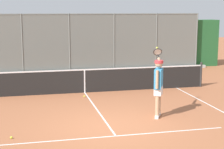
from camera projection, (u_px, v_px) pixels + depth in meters
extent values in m
plane|color=#A8603D|center=(109.00, 127.00, 10.52)|extent=(60.00, 60.00, 0.00)
cube|color=white|center=(116.00, 136.00, 9.76)|extent=(6.19, 0.05, 0.01)
cube|color=white|center=(97.00, 110.00, 12.30)|extent=(0.05, 5.29, 0.01)
cylinder|color=slate|center=(197.00, 41.00, 20.97)|extent=(0.07, 0.07, 3.10)
cylinder|color=slate|center=(156.00, 41.00, 20.43)|extent=(0.07, 0.07, 3.10)
cylinder|color=slate|center=(114.00, 42.00, 19.89)|extent=(0.07, 0.07, 3.10)
cylinder|color=slate|center=(70.00, 43.00, 19.35)|extent=(0.07, 0.07, 3.10)
cylinder|color=slate|center=(22.00, 44.00, 18.80)|extent=(0.07, 0.07, 3.10)
cylinder|color=slate|center=(69.00, 14.00, 19.08)|extent=(14.53, 0.05, 0.05)
cube|color=slate|center=(70.00, 43.00, 19.35)|extent=(14.53, 0.02, 3.10)
cube|color=#235B2D|center=(68.00, 46.00, 20.00)|extent=(17.53, 0.90, 2.70)
cube|color=#ADADA8|center=(71.00, 71.00, 19.43)|extent=(15.53, 0.18, 0.15)
cylinder|color=#2D2D2D|center=(201.00, 74.00, 15.88)|extent=(0.09, 0.09, 1.07)
cube|color=black|center=(85.00, 82.00, 14.75)|extent=(10.09, 0.02, 0.91)
cube|color=white|center=(84.00, 70.00, 14.67)|extent=(10.09, 0.04, 0.05)
cube|color=white|center=(85.00, 82.00, 14.75)|extent=(0.05, 0.04, 0.91)
cube|color=silver|center=(157.00, 117.00, 11.37)|extent=(0.22, 0.28, 0.09)
cylinder|color=tan|center=(157.00, 102.00, 11.29)|extent=(0.13, 0.13, 0.83)
cube|color=silver|center=(158.00, 114.00, 11.64)|extent=(0.22, 0.28, 0.09)
cylinder|color=tan|center=(159.00, 100.00, 11.55)|extent=(0.13, 0.13, 0.83)
cube|color=white|center=(158.00, 90.00, 11.36)|extent=(0.40, 0.49, 0.26)
cube|color=#338CC6|center=(159.00, 78.00, 11.29)|extent=(0.43, 0.55, 0.60)
cylinder|color=tan|center=(157.00, 79.00, 10.99)|extent=(0.08, 0.08, 0.55)
cylinder|color=tan|center=(159.00, 63.00, 11.69)|extent=(0.17, 0.41, 0.31)
sphere|color=tan|center=(159.00, 64.00, 11.21)|extent=(0.23, 0.23, 0.23)
cylinder|color=red|center=(159.00, 62.00, 11.20)|extent=(0.36, 0.36, 0.09)
cube|color=red|center=(160.00, 62.00, 11.33)|extent=(0.27, 0.28, 0.02)
cylinder|color=black|center=(158.00, 56.00, 11.91)|extent=(0.07, 0.17, 0.13)
torus|color=black|center=(158.00, 52.00, 12.07)|extent=(0.33, 0.24, 0.26)
cylinder|color=silver|center=(158.00, 52.00, 12.07)|extent=(0.27, 0.19, 0.21)
sphere|color=#D6E042|center=(157.00, 48.00, 12.22)|extent=(0.07, 0.07, 0.07)
sphere|color=#C1D138|center=(11.00, 137.00, 9.55)|extent=(0.07, 0.07, 0.07)
sphere|color=#D6E042|center=(84.00, 96.00, 14.06)|extent=(0.07, 0.07, 0.07)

